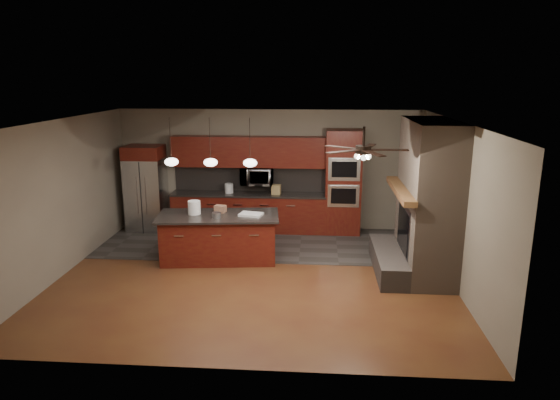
# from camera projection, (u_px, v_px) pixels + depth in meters

# --- Properties ---
(ground) EXTENTS (7.00, 7.00, 0.00)m
(ground) POSITION_uv_depth(u_px,v_px,m) (255.00, 275.00, 9.11)
(ground) COLOR brown
(ground) RESTS_ON ground
(ceiling) EXTENTS (7.00, 6.00, 0.02)m
(ceiling) POSITION_uv_depth(u_px,v_px,m) (253.00, 121.00, 8.43)
(ceiling) COLOR white
(ceiling) RESTS_ON back_wall
(back_wall) EXTENTS (7.00, 0.02, 2.80)m
(back_wall) POSITION_uv_depth(u_px,v_px,m) (270.00, 170.00, 11.67)
(back_wall) COLOR gray
(back_wall) RESTS_ON ground
(right_wall) EXTENTS (0.02, 6.00, 2.80)m
(right_wall) POSITION_uv_depth(u_px,v_px,m) (457.00, 205.00, 8.52)
(right_wall) COLOR gray
(right_wall) RESTS_ON ground
(left_wall) EXTENTS (0.02, 6.00, 2.80)m
(left_wall) POSITION_uv_depth(u_px,v_px,m) (62.00, 198.00, 9.02)
(left_wall) COLOR gray
(left_wall) RESTS_ON ground
(slate_tile_patch) EXTENTS (7.00, 2.40, 0.01)m
(slate_tile_patch) POSITION_uv_depth(u_px,v_px,m) (265.00, 243.00, 10.85)
(slate_tile_patch) COLOR #393533
(slate_tile_patch) RESTS_ON ground
(fireplace_column) EXTENTS (1.30, 2.10, 2.80)m
(fireplace_column) POSITION_uv_depth(u_px,v_px,m) (424.00, 204.00, 8.97)
(fireplace_column) COLOR #766454
(fireplace_column) RESTS_ON ground
(back_cabinetry) EXTENTS (3.59, 0.64, 2.20)m
(back_cabinetry) POSITION_uv_depth(u_px,v_px,m) (249.00, 193.00, 11.58)
(back_cabinetry) COLOR #591F10
(back_cabinetry) RESTS_ON ground
(oven_tower) EXTENTS (0.80, 0.63, 2.38)m
(oven_tower) POSITION_uv_depth(u_px,v_px,m) (343.00, 182.00, 11.31)
(oven_tower) COLOR #591F10
(oven_tower) RESTS_ON ground
(microwave) EXTENTS (0.73, 0.41, 0.50)m
(microwave) POSITION_uv_depth(u_px,v_px,m) (257.00, 176.00, 11.48)
(microwave) COLOR silver
(microwave) RESTS_ON back_cabinetry
(refrigerator) EXTENTS (0.85, 0.75, 1.99)m
(refrigerator) POSITION_uv_depth(u_px,v_px,m) (146.00, 188.00, 11.61)
(refrigerator) COLOR silver
(refrigerator) RESTS_ON ground
(kitchen_island) EXTENTS (2.44, 1.31, 0.92)m
(kitchen_island) POSITION_uv_depth(u_px,v_px,m) (219.00, 237.00, 9.79)
(kitchen_island) COLOR #591F10
(kitchen_island) RESTS_ON ground
(white_bucket) EXTENTS (0.25, 0.25, 0.26)m
(white_bucket) POSITION_uv_depth(u_px,v_px,m) (194.00, 208.00, 9.71)
(white_bucket) COLOR white
(white_bucket) RESTS_ON kitchen_island
(paint_can) EXTENTS (0.22, 0.22, 0.11)m
(paint_can) POSITION_uv_depth(u_px,v_px,m) (217.00, 215.00, 9.46)
(paint_can) COLOR #B2B2B7
(paint_can) RESTS_ON kitchen_island
(paint_tray) EXTENTS (0.48, 0.39, 0.04)m
(paint_tray) POSITION_uv_depth(u_px,v_px,m) (251.00, 214.00, 9.64)
(paint_tray) COLOR silver
(paint_tray) RESTS_ON kitchen_island
(cardboard_box) EXTENTS (0.24, 0.20, 0.14)m
(cardboard_box) POSITION_uv_depth(u_px,v_px,m) (220.00, 209.00, 9.86)
(cardboard_box) COLOR #90634A
(cardboard_box) RESTS_ON kitchen_island
(counter_bucket) EXTENTS (0.21, 0.21, 0.22)m
(counter_bucket) POSITION_uv_depth(u_px,v_px,m) (229.00, 188.00, 11.55)
(counter_bucket) COLOR silver
(counter_bucket) RESTS_ON back_cabinetry
(counter_box) EXTENTS (0.21, 0.17, 0.22)m
(counter_box) POSITION_uv_depth(u_px,v_px,m) (276.00, 189.00, 11.42)
(counter_box) COLOR #9D8451
(counter_box) RESTS_ON back_cabinetry
(pendant_left) EXTENTS (0.26, 0.26, 0.92)m
(pendant_left) POSITION_uv_depth(u_px,v_px,m) (172.00, 162.00, 9.43)
(pendant_left) COLOR black
(pendant_left) RESTS_ON ceiling
(pendant_center) EXTENTS (0.26, 0.26, 0.92)m
(pendant_center) POSITION_uv_depth(u_px,v_px,m) (211.00, 162.00, 9.38)
(pendant_center) COLOR black
(pendant_center) RESTS_ON ceiling
(pendant_right) EXTENTS (0.26, 0.26, 0.92)m
(pendant_right) POSITION_uv_depth(u_px,v_px,m) (250.00, 163.00, 9.32)
(pendant_right) COLOR black
(pendant_right) RESTS_ON ceiling
(ceiling_fan) EXTENTS (1.27, 1.33, 0.41)m
(ceiling_fan) POSITION_uv_depth(u_px,v_px,m) (363.00, 149.00, 7.61)
(ceiling_fan) COLOR black
(ceiling_fan) RESTS_ON ceiling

